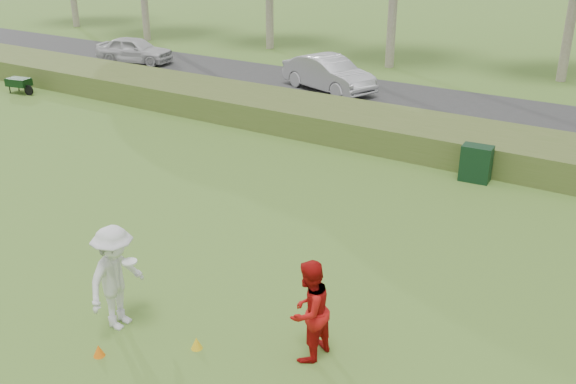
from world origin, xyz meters
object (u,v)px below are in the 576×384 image
Objects in this scene: player_white at (116,278)px; cone_yellow at (197,343)px; car_left at (135,50)px; player_red at (309,311)px; car_mid at (328,74)px; cone_orange at (99,351)px; utility_cabinet at (476,163)px.

cone_yellow is at bearing -88.39° from player_white.
player_red is at bearing -143.05° from car_left.
player_white is 18.12m from car_mid.
player_white reaches higher than cone_orange.
player_white is 11.11m from utility_cabinet.
car_mid is (-6.94, 17.13, 0.69)m from cone_yellow.
player_white reaches higher than cone_yellow.
player_red is at bearing -93.85° from utility_cabinet.
player_white reaches higher than utility_cabinet.
player_red is at bearing -133.54° from car_mid.
car_mid is at bearing 107.24° from cone_orange.
player_white is at bearing -144.73° from car_mid.
player_red is at bearing -77.90° from player_white.
player_red is at bearing 26.32° from cone_yellow.
utility_cabinet reaches higher than cone_orange.
car_mid is (-5.29, 17.33, -0.21)m from player_white.
utility_cabinet is 0.27× the size of car_left.
cone_orange is 0.05× the size of car_mid.
cone_orange is at bearing -151.04° from car_left.
player_red is 0.47× the size of car_left.
player_white is 1.89m from cone_yellow.
cone_yellow is 0.05× the size of car_mid.
car_mid is (11.27, 0.31, 0.07)m from car_left.
player_white is at bearing -150.23° from car_left.
utility_cabinet is at bearing 75.55° from cone_orange.
car_mid is at bearing -102.87° from car_left.
utility_cabinet is 0.23× the size of car_mid.
cone_yellow is 18.49m from car_mid.
player_white is 0.51× the size of car_left.
car_left reaches higher than cone_yellow.
car_left is (-16.56, 17.02, -0.28)m from player_white.
cone_yellow is at bearing -58.25° from player_red.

